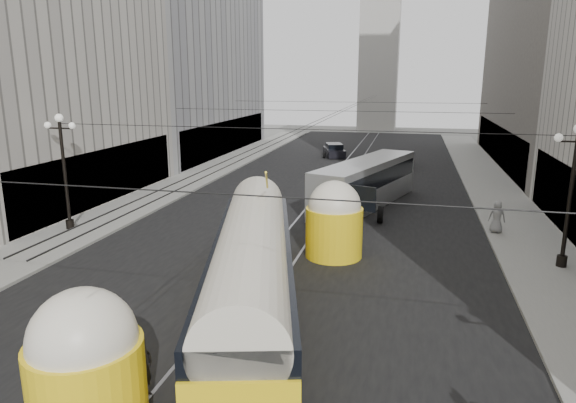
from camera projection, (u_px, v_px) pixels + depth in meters
The scene contains 16 objects.
road at pixel (332, 189), 39.63m from camera, with size 20.00×85.00×0.02m, color black.
sidewalk_left at pixel (205, 173), 45.66m from camera, with size 4.00×72.00×0.15m, color gray.
sidewalk_right at pixel (491, 187), 40.18m from camera, with size 4.00×72.00×0.15m, color gray.
rail_left at pixel (323, 189), 39.80m from camera, with size 0.12×85.00×0.04m, color gray.
rail_right at pixel (342, 190), 39.46m from camera, with size 0.12×85.00×0.04m, color gray.
building_left_far at pixel (174, 21), 55.46m from camera, with size 12.60×28.60×28.60m.
distant_tower at pixel (380, 35), 80.98m from camera, with size 6.00×6.00×31.36m.
lamppost_left_mid at pixel (64, 165), 27.92m from camera, with size 1.86×0.44×6.37m.
lamppost_right_mid at pixel (571, 188), 22.18m from camera, with size 1.86×0.44×6.37m.
catenary at pixel (333, 113), 37.27m from camera, with size 25.00×72.00×0.23m.
streetcar at pixel (252, 268), 18.18m from camera, with size 6.51×16.64×3.76m.
city_bus at pixel (366, 181), 34.12m from camera, with size 6.11×12.42×3.04m.
sedan_white_far at pixel (401, 160), 49.49m from camera, with size 1.84×4.38×1.38m.
sedan_dark_far at pixel (334, 151), 55.84m from camera, with size 3.11×4.82×1.41m.
pedestrian_crossing_a at pixel (144, 368), 13.64m from camera, with size 0.63×0.42×1.74m, color black.
pedestrian_sidewalk_right at pixel (497, 217), 27.83m from camera, with size 0.87×0.53×1.78m, color gray.
Camera 1 is at (5.76, -5.96, 8.40)m, focal length 32.00 mm.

